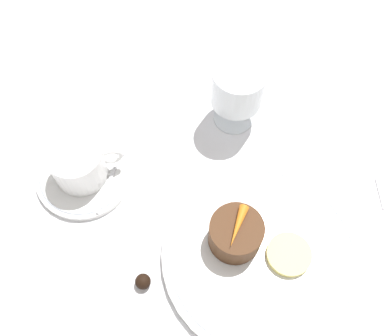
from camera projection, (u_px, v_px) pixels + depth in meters
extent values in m
plane|color=white|center=(261.00, 237.00, 0.64)|extent=(3.00, 3.00, 0.00)
cylinder|color=white|center=(261.00, 255.00, 0.62)|extent=(0.27, 0.27, 0.01)
torus|color=#999EA8|center=(262.00, 254.00, 0.61)|extent=(0.26, 0.26, 0.00)
cylinder|color=white|center=(84.00, 175.00, 0.68)|extent=(0.14, 0.14, 0.01)
torus|color=#999EA8|center=(84.00, 174.00, 0.67)|extent=(0.13, 0.13, 0.00)
cylinder|color=white|center=(78.00, 163.00, 0.64)|extent=(0.08, 0.08, 0.06)
cylinder|color=brown|center=(77.00, 162.00, 0.64)|extent=(0.07, 0.07, 0.05)
torus|color=white|center=(111.00, 156.00, 0.65)|extent=(0.04, 0.01, 0.04)
cube|color=silver|center=(109.00, 184.00, 0.66)|extent=(0.05, 0.09, 0.00)
ellipsoid|color=silver|center=(121.00, 150.00, 0.69)|extent=(0.02, 0.03, 0.00)
cylinder|color=silver|center=(234.00, 117.00, 0.73)|extent=(0.06, 0.06, 0.01)
cylinder|color=silver|center=(235.00, 108.00, 0.70)|extent=(0.01, 0.01, 0.05)
cylinder|color=silver|center=(238.00, 86.00, 0.65)|extent=(0.08, 0.08, 0.06)
cylinder|color=#5B0F1E|center=(237.00, 91.00, 0.67)|extent=(0.07, 0.07, 0.04)
cylinder|color=#4C2D19|center=(236.00, 235.00, 0.60)|extent=(0.07, 0.07, 0.05)
cone|color=orange|center=(238.00, 227.00, 0.57)|extent=(0.04, 0.06, 0.01)
cylinder|color=#EFE075|center=(289.00, 254.00, 0.61)|extent=(0.06, 0.06, 0.01)
sphere|color=black|center=(143.00, 282.00, 0.60)|extent=(0.02, 0.02, 0.02)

